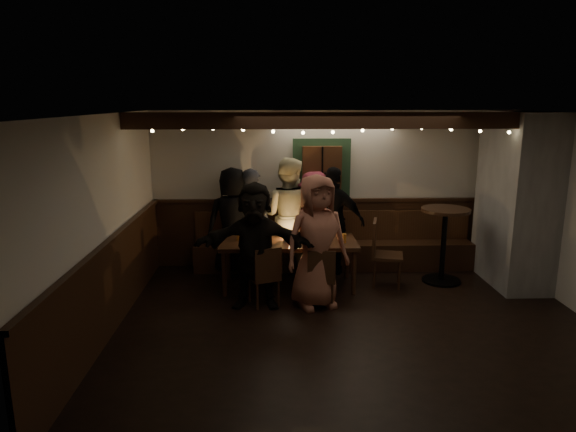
{
  "coord_description": "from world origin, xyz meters",
  "views": [
    {
      "loc": [
        -1.04,
        -5.94,
        2.75
      ],
      "look_at": [
        -0.78,
        1.6,
        1.05
      ],
      "focal_mm": 32.0,
      "sensor_mm": 36.0,
      "label": 1
    }
  ],
  "objects_px": {
    "chair_end": "(381,249)",
    "person_a": "(233,221)",
    "person_b": "(251,221)",
    "person_e": "(333,221)",
    "chair_near_right": "(321,275)",
    "person_d": "(314,222)",
    "high_top": "(444,236)",
    "chair_near_left": "(266,273)",
    "person_g": "(317,242)",
    "person_c": "(288,215)",
    "person_f": "(255,245)",
    "dining_table": "(288,245)"
  },
  "relations": [
    {
      "from": "high_top",
      "to": "person_d",
      "type": "distance_m",
      "value": 2.04
    },
    {
      "from": "dining_table",
      "to": "person_a",
      "type": "distance_m",
      "value": 1.12
    },
    {
      "from": "person_b",
      "to": "person_c",
      "type": "xyz_separation_m",
      "value": [
        0.59,
        0.03,
        0.08
      ]
    },
    {
      "from": "person_d",
      "to": "person_f",
      "type": "relative_size",
      "value": 0.96
    },
    {
      "from": "chair_near_left",
      "to": "high_top",
      "type": "relative_size",
      "value": 0.72
    },
    {
      "from": "person_e",
      "to": "person_g",
      "type": "relative_size",
      "value": 0.96
    },
    {
      "from": "dining_table",
      "to": "person_a",
      "type": "height_order",
      "value": "person_a"
    },
    {
      "from": "chair_near_right",
      "to": "person_g",
      "type": "xyz_separation_m",
      "value": [
        -0.06,
        0.07,
        0.44
      ]
    },
    {
      "from": "person_d",
      "to": "dining_table",
      "type": "bearing_deg",
      "value": 42.53
    },
    {
      "from": "chair_near_right",
      "to": "high_top",
      "type": "relative_size",
      "value": 0.71
    },
    {
      "from": "person_e",
      "to": "person_b",
      "type": "bearing_deg",
      "value": 20.45
    },
    {
      "from": "dining_table",
      "to": "person_c",
      "type": "xyz_separation_m",
      "value": [
        0.01,
        0.75,
        0.28
      ]
    },
    {
      "from": "person_e",
      "to": "chair_near_right",
      "type": "bearing_deg",
      "value": 101.05
    },
    {
      "from": "person_c",
      "to": "high_top",
      "type": "bearing_deg",
      "value": -173.32
    },
    {
      "from": "person_c",
      "to": "person_f",
      "type": "bearing_deg",
      "value": 92.6
    },
    {
      "from": "person_a",
      "to": "person_d",
      "type": "height_order",
      "value": "person_a"
    },
    {
      "from": "chair_near_right",
      "to": "chair_end",
      "type": "relative_size",
      "value": 0.82
    },
    {
      "from": "high_top",
      "to": "person_a",
      "type": "bearing_deg",
      "value": 170.49
    },
    {
      "from": "chair_near_right",
      "to": "person_g",
      "type": "relative_size",
      "value": 0.45
    },
    {
      "from": "chair_end",
      "to": "person_e",
      "type": "bearing_deg",
      "value": 138.12
    },
    {
      "from": "person_b",
      "to": "person_d",
      "type": "height_order",
      "value": "person_b"
    },
    {
      "from": "chair_end",
      "to": "person_e",
      "type": "height_order",
      "value": "person_e"
    },
    {
      "from": "person_g",
      "to": "person_f",
      "type": "bearing_deg",
      "value": 159.17
    },
    {
      "from": "chair_end",
      "to": "person_a",
      "type": "bearing_deg",
      "value": 164.01
    },
    {
      "from": "chair_near_left",
      "to": "chair_end",
      "type": "xyz_separation_m",
      "value": [
        1.74,
        0.79,
        0.09
      ]
    },
    {
      "from": "person_g",
      "to": "chair_end",
      "type": "bearing_deg",
      "value": 17.32
    },
    {
      "from": "high_top",
      "to": "chair_near_left",
      "type": "bearing_deg",
      "value": -161.84
    },
    {
      "from": "high_top",
      "to": "person_b",
      "type": "height_order",
      "value": "person_b"
    },
    {
      "from": "chair_end",
      "to": "person_b",
      "type": "xyz_separation_m",
      "value": [
        -1.98,
        0.67,
        0.29
      ]
    },
    {
      "from": "dining_table",
      "to": "person_b",
      "type": "distance_m",
      "value": 0.94
    },
    {
      "from": "person_f",
      "to": "person_g",
      "type": "height_order",
      "value": "person_g"
    },
    {
      "from": "person_a",
      "to": "person_d",
      "type": "bearing_deg",
      "value": 171.34
    },
    {
      "from": "chair_end",
      "to": "high_top",
      "type": "distance_m",
      "value": 1.0
    },
    {
      "from": "person_a",
      "to": "person_d",
      "type": "distance_m",
      "value": 1.31
    },
    {
      "from": "chair_near_left",
      "to": "person_b",
      "type": "relative_size",
      "value": 0.49
    },
    {
      "from": "chair_near_left",
      "to": "high_top",
      "type": "xyz_separation_m",
      "value": [
        2.72,
        0.89,
        0.26
      ]
    },
    {
      "from": "dining_table",
      "to": "person_e",
      "type": "relative_size",
      "value": 1.16
    },
    {
      "from": "chair_near_right",
      "to": "person_g",
      "type": "distance_m",
      "value": 0.45
    },
    {
      "from": "chair_near_left",
      "to": "person_f",
      "type": "relative_size",
      "value": 0.49
    },
    {
      "from": "person_f",
      "to": "chair_near_left",
      "type": "bearing_deg",
      "value": -7.33
    },
    {
      "from": "chair_near_right",
      "to": "person_d",
      "type": "xyz_separation_m",
      "value": [
        0.03,
        1.58,
        0.36
      ]
    },
    {
      "from": "person_a",
      "to": "person_e",
      "type": "height_order",
      "value": "person_e"
    },
    {
      "from": "person_b",
      "to": "person_d",
      "type": "relative_size",
      "value": 1.04
    },
    {
      "from": "chair_end",
      "to": "person_a",
      "type": "height_order",
      "value": "person_a"
    },
    {
      "from": "chair_near_left",
      "to": "person_a",
      "type": "distance_m",
      "value": 1.58
    },
    {
      "from": "dining_table",
      "to": "person_g",
      "type": "bearing_deg",
      "value": -64.53
    },
    {
      "from": "person_b",
      "to": "person_e",
      "type": "distance_m",
      "value": 1.32
    },
    {
      "from": "chair_near_right",
      "to": "dining_table",
      "type": "bearing_deg",
      "value": 117.11
    },
    {
      "from": "person_a",
      "to": "person_b",
      "type": "relative_size",
      "value": 1.01
    },
    {
      "from": "chair_end",
      "to": "person_b",
      "type": "height_order",
      "value": "person_b"
    }
  ]
}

